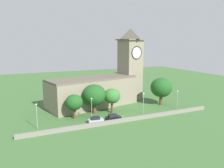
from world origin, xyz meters
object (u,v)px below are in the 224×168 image
streetlamp_west_end (37,112)px  tree_riverside_east (74,102)px  streetlamp_central (143,100)px  tree_riverside_west (94,95)px  tree_by_tower (112,96)px  car_silver (96,120)px  tree_churchyard (161,88)px  streetlamp_east_mid (177,96)px  streetlamp_west_mid (92,105)px  car_black (113,117)px  church (103,83)px

streetlamp_west_end → tree_riverside_east: bearing=21.0°
streetlamp_central → tree_riverside_west: 15.21m
tree_by_tower → car_silver: bearing=-139.7°
tree_churchyard → tree_riverside_east: (-31.97, -2.15, -1.33)m
streetlamp_east_mid → tree_riverside_east: size_ratio=0.84×
streetlamp_west_mid → streetlamp_central: streetlamp_central is taller
car_black → streetlamp_central: streetlamp_central is taller
tree_riverside_west → streetlamp_west_mid: bearing=-116.9°
streetlamp_west_end → tree_riverside_east: (10.87, 4.17, 0.30)m
car_silver → tree_riverside_west: 10.30m
streetlamp_central → tree_riverside_west: (-13.54, 6.79, 1.41)m
streetlamp_west_end → streetlamp_east_mid: size_ratio=1.12×
streetlamp_west_mid → streetlamp_central: size_ratio=0.99×
streetlamp_central → streetlamp_west_mid: bearing=176.7°
car_silver → tree_by_tower: (7.94, 6.74, 4.47)m
streetlamp_east_mid → tree_by_tower: tree_by_tower is taller
streetlamp_west_mid → streetlamp_east_mid: streetlamp_west_mid is taller
church → tree_riverside_east: (-14.11, -12.04, -2.53)m
streetlamp_east_mid → tree_riverside_west: size_ratio=0.66×
tree_churchyard → streetlamp_central: bearing=-150.2°
streetlamp_central → tree_riverside_west: tree_riverside_west is taller
car_silver → tree_by_tower: bearing=40.3°
car_black → tree_churchyard: 24.64m
tree_riverside_west → tree_by_tower: bearing=-19.9°
streetlamp_east_mid → streetlamp_west_end: bearing=-179.4°
church → tree_riverside_west: bearing=-126.3°
streetlamp_central → tree_riverside_east: 21.03m
tree_riverside_east → tree_churchyard: bearing=3.8°
church → car_silver: 21.73m
car_silver → car_black: car_black is taller
streetlamp_west_end → tree_churchyard: (42.84, 6.32, 1.63)m
car_silver → tree_riverside_west: (2.78, 8.61, 4.93)m
streetlamp_west_end → tree_by_tower: 23.54m
car_black → tree_churchyard: (22.55, 8.49, 5.18)m
church → tree_riverside_west: church is taller
car_silver → streetlamp_east_mid: size_ratio=0.72×
church → tree_riverside_west: 12.06m
streetlamp_central → tree_riverside_west: size_ratio=0.72×
streetlamp_central → tree_churchyard: tree_churchyard is taller
streetlamp_west_end → streetlamp_west_mid: 14.95m
car_black → tree_by_tower: (2.76, 6.86, 4.41)m
tree_riverside_west → tree_churchyard: bearing=-0.6°
tree_riverside_east → tree_by_tower: bearing=2.4°
church → tree_riverside_west: size_ratio=4.11×
car_black → streetlamp_west_end: 20.72m
streetlamp_central → tree_riverside_east: size_ratio=0.92×
church → streetlamp_central: 17.90m
car_silver → streetlamp_central: size_ratio=0.66×
streetlamp_east_mid → tree_churchyard: size_ratio=0.63×
streetlamp_east_mid → tree_riverside_east: (-34.30, 3.69, 0.71)m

